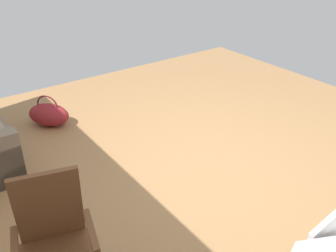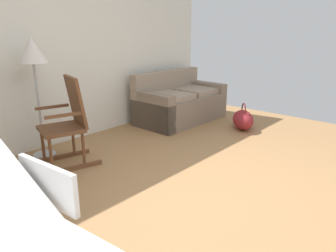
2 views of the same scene
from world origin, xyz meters
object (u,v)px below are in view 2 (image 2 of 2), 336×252
Objects in this scene: floor_lamp at (33,59)px; rocking_chair at (67,124)px; duffel_bag at (243,120)px; couch at (180,103)px.

rocking_chair is at bearing -79.00° from floor_lamp.
duffel_bag is at bearing -18.45° from rocking_chair.
couch is 2.61m from floor_lamp.
couch is 1.09× the size of floor_lamp.
couch is at bearing 104.95° from duffel_bag.
rocking_chair is 0.71× the size of floor_lamp.
rocking_chair is at bearing 161.55° from duffel_bag.
duffel_bag is (2.72, -1.34, -1.07)m from floor_lamp.
floor_lamp is 3.22m from duffel_bag.
duffel_bag is (2.63, -0.88, -0.35)m from rocking_chair.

